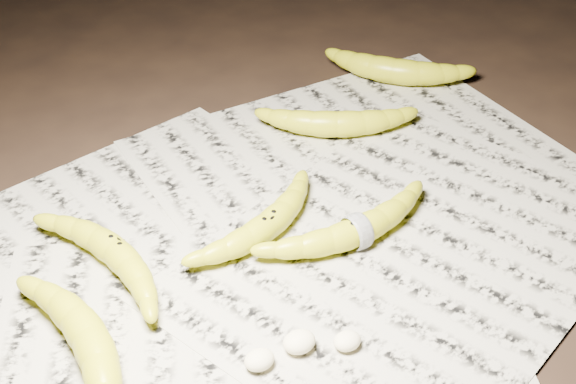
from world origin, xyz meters
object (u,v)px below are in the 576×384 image
banana_upper_a (337,122)px  banana_upper_b (395,69)px  banana_center (268,223)px  banana_taped (357,229)px  banana_left_a (115,250)px  banana_left_b (90,338)px

banana_upper_a → banana_upper_b: 0.19m
banana_center → banana_upper_b: size_ratio=0.95×
banana_center → banana_taped: same height
banana_center → banana_taped: bearing=-57.9°
banana_taped → banana_upper_a: bearing=60.9°
banana_left_a → banana_center: (0.17, -0.05, -0.00)m
banana_upper_a → banana_upper_b: banana_upper_b is taller
banana_left_b → banana_taped: banana_left_b is taller
banana_taped → banana_upper_a: (0.12, 0.21, 0.00)m
banana_center → banana_upper_b: (0.37, 0.23, 0.00)m
banana_left_b → banana_center: size_ratio=1.09×
banana_taped → banana_left_b: bearing=-179.8°
banana_upper_a → banana_center: bearing=-112.7°
banana_left_b → banana_left_a: bearing=-30.9°
banana_left_b → banana_center: 0.26m
banana_upper_b → banana_left_a: bearing=-113.7°
banana_left_b → banana_upper_b: size_ratio=1.04×
banana_taped → banana_upper_a: size_ratio=1.09×
banana_center → banana_upper_a: size_ratio=0.97×
banana_taped → banana_upper_b: bearing=45.7°
banana_center → banana_upper_a: bearing=16.0°
banana_left_a → banana_center: 0.18m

